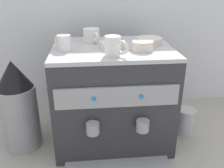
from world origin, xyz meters
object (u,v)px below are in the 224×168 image
Objects in this scene: ceramic_cup_0 at (114,46)px; ceramic_cup_2 at (64,43)px; milk_pitcher at (185,121)px; coffee_grinder at (18,106)px; ceramic_bowl_2 at (149,41)px; ceramic_bowl_1 at (142,46)px; ceramic_cup_1 at (92,36)px; ceramic_bowl_0 at (111,45)px; espresso_machine at (112,95)px.

ceramic_cup_2 is (-0.21, 0.10, -0.01)m from ceramic_cup_0.
coffee_grinder is at bearing -178.57° from milk_pitcher.
ceramic_bowl_2 is at bearing 5.50° from coffee_grinder.
ceramic_bowl_1 is 0.66m from coffee_grinder.
coffee_grinder is at bearing 177.77° from ceramic_cup_2.
ceramic_bowl_1 is 0.79× the size of ceramic_bowl_2.
ceramic_cup_2 is at bearing -2.23° from coffee_grinder.
ceramic_cup_1 reaches higher than ceramic_bowl_1.
ceramic_bowl_0 reaches higher than coffee_grinder.
ceramic_cup_0 is at bearing -90.91° from ceramic_bowl_0.
espresso_machine is at bearing 178.78° from milk_pitcher.
ceramic_cup_0 is 0.26m from ceramic_cup_1.
coffee_grinder is (-0.46, -0.03, -0.03)m from espresso_machine.
ceramic_bowl_1 reaches higher than ceramic_bowl_0.
ceramic_bowl_0 is 0.14m from ceramic_bowl_1.
ceramic_cup_0 reaches higher than ceramic_bowl_1.
ceramic_bowl_1 is 0.12m from ceramic_bowl_2.
ceramic_cup_0 reaches higher than ceramic_bowl_2.
ceramic_cup_0 is at bearing -152.16° from ceramic_bowl_1.
ceramic_bowl_2 is at bearing 18.63° from ceramic_bowl_0.
ceramic_cup_1 is at bearing 167.55° from milk_pitcher.
ceramic_cup_1 reaches higher than espresso_machine.
ceramic_bowl_2 reaches higher than espresso_machine.
espresso_machine is 0.46m from coffee_grinder.
ceramic_cup_0 is at bearing -161.72° from milk_pitcher.
ceramic_cup_1 is 1.19× the size of ceramic_bowl_1.
ceramic_bowl_1 is at bearing 27.84° from ceramic_cup_0.
ceramic_bowl_2 is 0.86× the size of milk_pitcher.
ceramic_cup_0 is at bearing -93.46° from espresso_machine.
coffee_grinder is (-0.45, 0.00, -0.29)m from ceramic_bowl_0.
espresso_machine is 1.23× the size of coffee_grinder.
ceramic_cup_0 is 0.76× the size of ceramic_bowl_2.
milk_pitcher is (0.40, -0.01, -0.17)m from espresso_machine.
ceramic_bowl_2 is 0.49m from milk_pitcher.
ceramic_cup_1 reaches higher than coffee_grinder.
milk_pitcher is (0.86, 0.02, -0.15)m from coffee_grinder.
ceramic_cup_2 reaches higher than ceramic_cup_1.
ceramic_bowl_1 is (0.35, -0.03, -0.01)m from ceramic_cup_2.
ceramic_cup_0 is 0.21× the size of coffee_grinder.
ceramic_bowl_0 is (0.00, 0.11, -0.03)m from ceramic_cup_0.
ceramic_bowl_0 is at bearing 89.09° from ceramic_cup_0.
ceramic_cup_0 reaches higher than ceramic_bowl_0.
ceramic_cup_2 is 0.66× the size of ceramic_bowl_2.
ceramic_bowl_0 is (0.21, 0.01, -0.02)m from ceramic_cup_2.
coffee_grinder is (-0.37, -0.13, -0.31)m from ceramic_cup_1.
coffee_grinder is at bearing -160.48° from ceramic_cup_1.
ceramic_cup_0 is at bearing -14.21° from coffee_grinder.
ceramic_cup_2 is 0.84× the size of ceramic_bowl_1.
ceramic_cup_0 reaches higher than espresso_machine.
ceramic_cup_0 is 0.81× the size of ceramic_cup_1.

